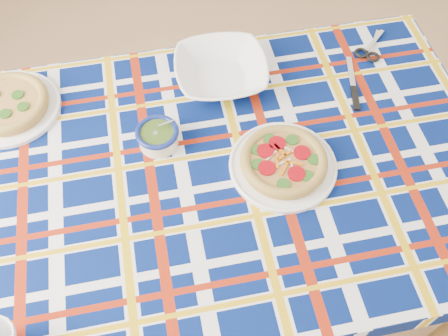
# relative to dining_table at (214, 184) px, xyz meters

# --- Properties ---
(dining_table) EXTENTS (1.63, 1.22, 0.68)m
(dining_table) POSITION_rel_dining_table_xyz_m (0.00, 0.00, 0.00)
(dining_table) COLOR brown
(dining_table) RESTS_ON floor
(tablecloth) EXTENTS (1.66, 1.26, 0.10)m
(tablecloth) POSITION_rel_dining_table_xyz_m (-0.00, 0.00, 0.02)
(tablecloth) COLOR #041450
(tablecloth) RESTS_ON dining_table
(main_focaccia_plate) EXTENTS (0.36, 0.36, 0.06)m
(main_focaccia_plate) POSITION_rel_dining_table_xyz_m (0.18, 0.01, 0.10)
(main_focaccia_plate) COLOR #B27E3F
(main_focaccia_plate) RESTS_ON tablecloth
(pesto_bowl) EXTENTS (0.13, 0.13, 0.07)m
(pesto_bowl) POSITION_rel_dining_table_xyz_m (-0.15, 0.08, 0.10)
(pesto_bowl) COLOR #243B10
(pesto_bowl) RESTS_ON tablecloth
(serving_bowl) EXTENTS (0.31, 0.31, 0.06)m
(serving_bowl) POSITION_rel_dining_table_xyz_m (0.01, 0.31, 0.10)
(serving_bowl) COLOR white
(serving_bowl) RESTS_ON tablecloth
(second_focaccia_plate) EXTENTS (0.33, 0.33, 0.05)m
(second_focaccia_plate) POSITION_rel_dining_table_xyz_m (-0.57, 0.18, 0.10)
(second_focaccia_plate) COLOR #B27E3F
(second_focaccia_plate) RESTS_ON tablecloth
(table_knife) EXTENTS (0.02, 0.22, 0.01)m
(table_knife) POSITION_rel_dining_table_xyz_m (0.39, 0.35, 0.08)
(table_knife) COLOR silver
(table_knife) RESTS_ON tablecloth
(kitchen_scissors) EXTENTS (0.15, 0.19, 0.01)m
(kitchen_scissors) POSITION_rel_dining_table_xyz_m (0.47, 0.48, 0.08)
(kitchen_scissors) COLOR silver
(kitchen_scissors) RESTS_ON tablecloth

